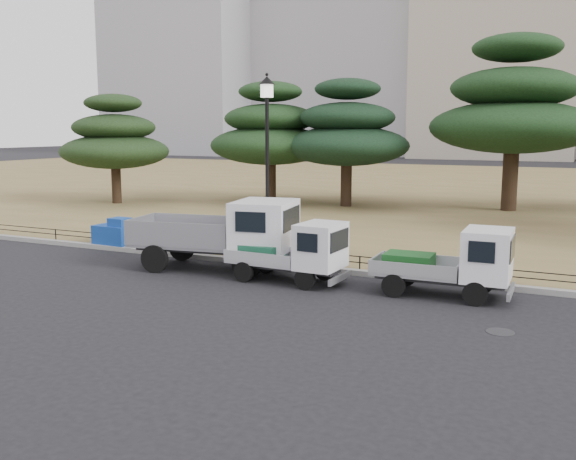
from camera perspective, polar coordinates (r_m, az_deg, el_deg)
The scene contains 14 objects.
ground at distance 17.52m, azimuth -2.80°, elevation -5.14°, with size 220.00×220.00×0.00m, color black.
lawn at distance 46.47m, azimuth 15.24°, elevation 3.52°, with size 120.00×56.00×0.15m, color olive.
curb at distance 19.77m, azimuth 0.74°, elevation -3.25°, with size 120.00×0.25×0.16m, color gray.
truck_large at distance 19.51m, azimuth -5.79°, elevation -0.09°, with size 5.21×2.67×2.17m.
truck_kei_front at distance 17.91m, azimuth 0.59°, elevation -1.98°, with size 3.34×1.56×1.73m.
truck_kei_rear at distance 16.91m, azimuth 14.40°, elevation -2.80°, with size 3.48×1.58×1.80m.
street_lamp at distance 20.08m, azimuth -1.87°, elevation 8.24°, with size 0.51×0.51×5.71m.
pipe_fence at distance 19.83m, azimuth 0.92°, elevation -2.15°, with size 38.00×0.04×0.40m.
tarp_pile at distance 23.99m, azimuth -14.97°, elevation -0.26°, with size 1.52×1.16×0.97m.
manhole at distance 14.51m, azimuth 18.35°, elevation -8.60°, with size 0.60×0.60×0.01m, color #2D2D30.
pine_west_far at distance 36.92m, azimuth -15.16°, elevation 7.68°, with size 5.94×5.94×6.00m.
pine_west_near at distance 35.94m, azimuth -1.56°, elevation 8.59°, with size 6.69×6.69×6.69m.
pine_center_left at distance 34.38m, azimuth 5.26°, elevation 8.58°, with size 6.61×6.61×6.72m.
pine_center_right at distance 34.33m, azimuth 19.42°, elevation 10.07°, with size 8.23×8.23×8.73m.
Camera 1 is at (8.00, -14.98, 4.28)m, focal length 40.00 mm.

